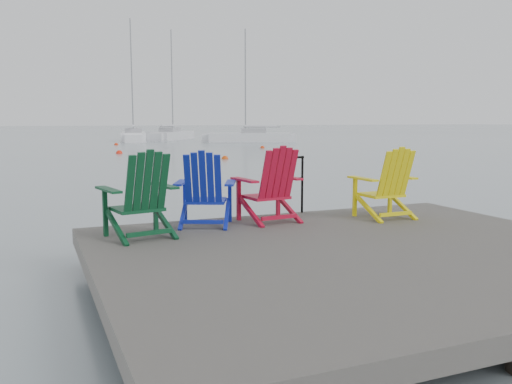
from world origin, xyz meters
name	(u,v)px	position (x,y,z in m)	size (l,w,h in m)	color
ground	(363,291)	(0.00, 0.00, 0.00)	(400.00, 400.00, 0.00)	slate
dock	(364,261)	(0.00, 0.00, 0.35)	(6.00, 5.00, 1.40)	#2A2926
handrail	(290,179)	(0.25, 2.45, 1.04)	(0.48, 0.04, 0.90)	black
chair_green	(141,195)	(-2.24, 1.54, 1.04)	(0.97, 0.91, 1.08)	#0B3D20
chair_blue	(205,189)	(-1.28, 1.98, 1.02)	(1.00, 0.96, 1.03)	#0F20A5
chair_red	(271,185)	(-0.32, 1.91, 1.04)	(0.92, 0.86, 1.07)	#AF0C28
chair_yellow	(387,183)	(1.39, 1.51, 1.03)	(0.84, 0.78, 1.04)	yellow
sailboat_near	(134,137)	(5.76, 47.39, 0.36)	(3.65, 8.77, 11.75)	white
sailboat_mid	(172,136)	(9.98, 49.48, 0.36)	(6.37, 7.92, 11.29)	silver
sailboat_far	(250,138)	(15.10, 40.75, 0.36)	(7.57, 4.37, 10.31)	white
buoy_a	(225,159)	(5.66, 20.86, 0.00)	(0.35, 0.35, 0.35)	#D4460C
buoy_b	(119,153)	(1.42, 27.64, 0.00)	(0.39, 0.39, 0.39)	red
buoy_c	(262,148)	(11.73, 30.08, 0.00)	(0.33, 0.33, 0.33)	red
buoy_d	(116,145)	(2.91, 39.03, 0.00)	(0.34, 0.34, 0.34)	red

